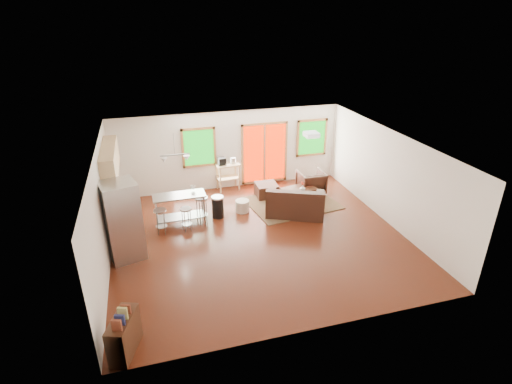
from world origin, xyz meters
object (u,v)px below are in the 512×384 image
object	(u,v)px
loveseat	(295,204)
ottoman	(266,190)
armchair	(311,181)
rug	(292,203)
kitchen_cart	(227,168)
island	(180,204)
coffee_table	(299,190)
refrigerator	(123,221)

from	to	relation	value
loveseat	ottoman	distance (m)	1.50
armchair	rug	bearing A→B (deg)	33.99
kitchen_cart	island	bearing A→B (deg)	-131.91
rug	coffee_table	xyz separation A→B (m)	(0.27, 0.14, 0.35)
ottoman	island	world-z (taller)	island
coffee_table	refrigerator	size ratio (longest dim) A/B	0.58
ottoman	kitchen_cart	distance (m)	1.51
ottoman	kitchen_cart	xyz separation A→B (m)	(-1.09, 0.89, 0.56)
rug	coffee_table	distance (m)	0.46
armchair	island	bearing A→B (deg)	13.07
loveseat	island	size ratio (longest dim) A/B	1.32
ottoman	refrigerator	distance (m)	4.94
coffee_table	ottoman	xyz separation A→B (m)	(-0.89, 0.56, -0.14)
coffee_table	kitchen_cart	world-z (taller)	kitchen_cart
island	kitchen_cart	distance (m)	2.64
coffee_table	rug	bearing A→B (deg)	-153.72
coffee_table	armchair	world-z (taller)	armchair
loveseat	armchair	bearing A→B (deg)	74.62
coffee_table	refrigerator	distance (m)	5.51
kitchen_cart	loveseat	bearing A→B (deg)	-56.78
armchair	island	world-z (taller)	island
armchair	ottoman	world-z (taller)	armchair
kitchen_cart	rug	bearing A→B (deg)	-42.78
loveseat	coffee_table	world-z (taller)	loveseat
coffee_table	ottoman	world-z (taller)	ottoman
coffee_table	island	xyz separation A→B (m)	(-3.74, -0.52, 0.26)
loveseat	refrigerator	bearing A→B (deg)	-145.60
rug	refrigerator	distance (m)	5.27
loveseat	island	world-z (taller)	island
loveseat	armchair	size ratio (longest dim) A/B	2.28
loveseat	island	distance (m)	3.31
loveseat	kitchen_cart	xyz separation A→B (m)	(-1.52, 2.32, 0.43)
rug	kitchen_cart	xyz separation A→B (m)	(-1.71, 1.58, 0.77)
refrigerator	ottoman	bearing A→B (deg)	13.38
rug	island	distance (m)	3.54
ottoman	kitchen_cart	bearing A→B (deg)	140.79
coffee_table	armchair	bearing A→B (deg)	36.20
island	kitchen_cart	xyz separation A→B (m)	(1.76, 1.96, 0.16)
ottoman	loveseat	bearing A→B (deg)	-73.22
armchair	refrigerator	xyz separation A→B (m)	(-5.78, -2.22, 0.56)
rug	coffee_table	size ratio (longest dim) A/B	2.29
coffee_table	kitchen_cart	distance (m)	2.49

